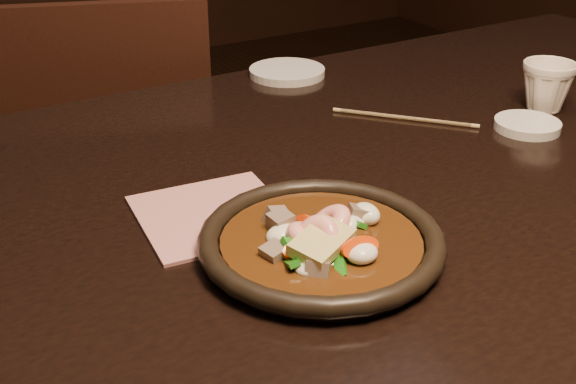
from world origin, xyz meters
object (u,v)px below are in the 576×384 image
table (405,216)px  tea_cup (547,85)px  chair (117,182)px  plate (321,242)px

table → tea_cup: bearing=8.1°
chair → plate: (-0.05, -0.82, 0.29)m
plate → table: bearing=28.8°
table → plate: (-0.21, -0.12, 0.09)m
chair → plate: size_ratio=3.47×
table → plate: 0.26m
plate → tea_cup: (0.51, 0.16, 0.03)m
table → chair: chair is taller
table → tea_cup: (0.30, 0.04, 0.12)m
plate → tea_cup: bearing=17.3°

